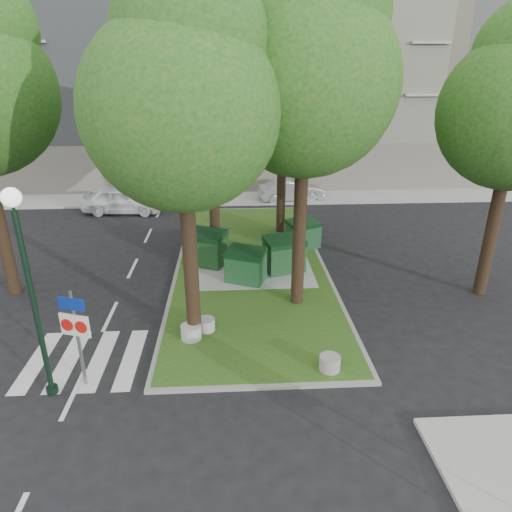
{
  "coord_description": "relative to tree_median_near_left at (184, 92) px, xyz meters",
  "views": [
    {
      "loc": [
        -0.26,
        -9.85,
        7.95
      ],
      "look_at": [
        0.53,
        4.29,
        2.0
      ],
      "focal_mm": 32.0,
      "sensor_mm": 36.0,
      "label": 1
    }
  ],
  "objects": [
    {
      "name": "dumpster_a",
      "position": [
        0.05,
        5.46,
        -6.48
      ],
      "size": [
        1.93,
        1.68,
        1.5
      ],
      "rotation": [
        0.0,
        0.0,
        -0.41
      ],
      "color": "#0E3510",
      "rests_on": "median_island"
    },
    {
      "name": "zebra_crossing",
      "position": [
        -2.34,
        -1.06,
        -7.31
      ],
      "size": [
        5.0,
        3.0,
        0.01
      ],
      "primitive_type": "cube",
      "color": "silver",
      "rests_on": "ground"
    },
    {
      "name": "tree_median_near_right",
      "position": [
        3.5,
        2.0,
        0.67
      ],
      "size": [
        5.6,
        5.6,
        11.46
      ],
      "color": "black",
      "rests_on": "ground"
    },
    {
      "name": "bollard_mid",
      "position": [
        0.26,
        0.19,
        -7.0
      ],
      "size": [
        0.55,
        0.55,
        0.4
      ],
      "primitive_type": "cylinder",
      "color": "#9C9B97",
      "rests_on": "median_island"
    },
    {
      "name": "apartment_building",
      "position": [
        1.41,
        23.44,
        0.68
      ],
      "size": [
        41.0,
        12.0,
        16.0
      ],
      "primitive_type": "cube",
      "color": "#C1B090",
      "rests_on": "ground"
    },
    {
      "name": "dumpster_b",
      "position": [
        1.65,
        3.7,
        -6.54
      ],
      "size": [
        1.75,
        1.53,
        1.36
      ],
      "rotation": [
        0.0,
        0.0,
        -0.41
      ],
      "color": "#13411E",
      "rests_on": "median_island"
    },
    {
      "name": "litter_bin",
      "position": [
        4.61,
        8.33,
        -6.81
      ],
      "size": [
        0.44,
        0.44,
        0.77
      ],
      "primitive_type": "cylinder",
      "color": "yellow",
      "rests_on": "median_island"
    },
    {
      "name": "building_sidewalk",
      "position": [
        1.41,
        15.94,
        -7.26
      ],
      "size": [
        42.0,
        3.0,
        0.12
      ],
      "primitive_type": "cube",
      "color": "#999993",
      "rests_on": "ground"
    },
    {
      "name": "ground",
      "position": [
        1.41,
        -2.56,
        -7.32
      ],
      "size": [
        120.0,
        120.0,
        0.0
      ],
      "primitive_type": "plane",
      "color": "black",
      "rests_on": "ground"
    },
    {
      "name": "tree_median_near_left",
      "position": [
        0.0,
        0.0,
        0.0
      ],
      "size": [
        5.2,
        5.2,
        10.53
      ],
      "color": "black",
      "rests_on": "ground"
    },
    {
      "name": "bollard_left",
      "position": [
        -0.18,
        -0.28,
        -6.97
      ],
      "size": [
        0.63,
        0.63,
        0.45
      ],
      "primitive_type": "cylinder",
      "color": "#A9A9A3",
      "rests_on": "median_island"
    },
    {
      "name": "tree_median_mid",
      "position": [
        0.5,
        6.5,
        -0.34
      ],
      "size": [
        4.8,
        4.8,
        9.99
      ],
      "color": "black",
      "rests_on": "ground"
    },
    {
      "name": "bollard_right",
      "position": [
        3.77,
        -2.06,
        -6.99
      ],
      "size": [
        0.58,
        0.58,
        0.42
      ],
      "primitive_type": "cylinder",
      "color": "gray",
      "rests_on": "median_island"
    },
    {
      "name": "street_lamp",
      "position": [
        -3.65,
        -2.48,
        -3.86
      ],
      "size": [
        0.44,
        0.44,
        5.5
      ],
      "color": "black",
      "rests_on": "ground"
    },
    {
      "name": "tree_median_far",
      "position": [
        3.7,
        9.5,
        1.0
      ],
      "size": [
        5.8,
        5.8,
        11.93
      ],
      "color": "black",
      "rests_on": "ground"
    },
    {
      "name": "dumpster_c",
      "position": [
        3.25,
        4.63,
        -6.49
      ],
      "size": [
        1.82,
        1.5,
        1.47
      ],
      "rotation": [
        0.0,
        0.0,
        0.28
      ],
      "color": "#103817",
      "rests_on": "median_island"
    },
    {
      "name": "dumpster_d",
      "position": [
        4.41,
        7.13,
        -6.56
      ],
      "size": [
        1.73,
        1.52,
        1.34
      ],
      "rotation": [
        0.0,
        0.0,
        0.43
      ],
      "color": "#123B1D",
      "rests_on": "median_island"
    },
    {
      "name": "traffic_sign_pole",
      "position": [
        -2.88,
        -2.16,
        -5.52
      ],
      "size": [
        0.81,
        0.3,
        2.8
      ],
      "rotation": [
        0.0,
        0.0,
        -0.31
      ],
      "color": "slate",
      "rests_on": "ground"
    },
    {
      "name": "median_island",
      "position": [
        1.91,
        5.44,
        -7.26
      ],
      "size": [
        6.0,
        16.0,
        0.12
      ],
      "primitive_type": "cube",
      "color": "#254714",
      "rests_on": "ground"
    },
    {
      "name": "car_silver",
      "position": [
        4.91,
        15.42,
        -6.65
      ],
      "size": [
        4.19,
        1.91,
        1.33
      ],
      "primitive_type": "imported",
      "rotation": [
        0.0,
        0.0,
        1.7
      ],
      "color": "#989BA0",
      "rests_on": "ground"
    },
    {
      "name": "median_kerb",
      "position": [
        1.91,
        5.44,
        -7.27
      ],
      "size": [
        6.3,
        16.3,
        0.1
      ],
      "primitive_type": "cube",
      "color": "gray",
      "rests_on": "ground"
    },
    {
      "name": "car_white",
      "position": [
        -5.14,
        13.44,
        -6.55
      ],
      "size": [
        4.59,
        2.1,
        1.52
      ],
      "primitive_type": "imported",
      "rotation": [
        0.0,
        0.0,
        1.5
      ],
      "color": "white",
      "rests_on": "ground"
    }
  ]
}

